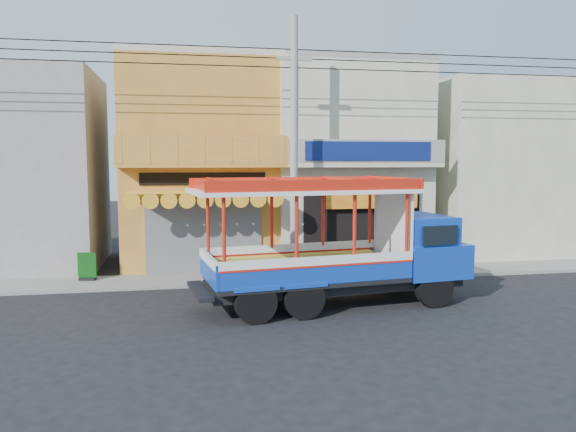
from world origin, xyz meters
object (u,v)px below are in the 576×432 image
at_px(potted_plant_a, 400,254).
at_px(green_sign, 87,269).
at_px(potted_plant_c, 382,258).
at_px(songthaew_truck, 352,244).
at_px(utility_pole, 298,136).

bearing_deg(potted_plant_a, green_sign, 124.66).
xyz_separation_m(green_sign, potted_plant_a, (11.33, 0.05, 0.14)).
distance_m(green_sign, potted_plant_c, 10.61).
bearing_deg(songthaew_truck, utility_pole, 106.25).
xyz_separation_m(potted_plant_a, potted_plant_c, (-0.72, -0.10, -0.12)).
bearing_deg(songthaew_truck, green_sign, 151.93).
distance_m(green_sign, potted_plant_a, 11.33).
distance_m(utility_pole, potted_plant_c, 5.76).
height_order(green_sign, potted_plant_c, green_sign).
relative_size(utility_pole, potted_plant_a, 25.84).
bearing_deg(potted_plant_c, utility_pole, -59.89).
relative_size(green_sign, potted_plant_a, 0.88).
bearing_deg(potted_plant_a, utility_pole, 139.49).
bearing_deg(potted_plant_c, songthaew_truck, -16.88).
distance_m(utility_pole, green_sign, 8.53).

